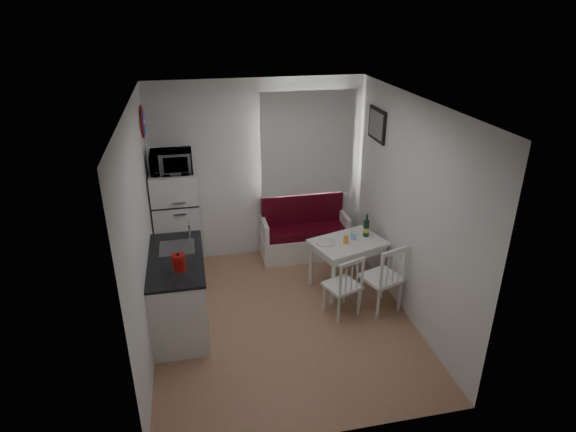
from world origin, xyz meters
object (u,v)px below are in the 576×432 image
chair_right (385,273)px  fridge (178,223)px  microwave (171,162)px  kettle (179,263)px  wine_bottle (366,225)px  bench (304,237)px  kitchen_counter (179,291)px  chair_left (345,281)px  dining_table (348,247)px

chair_right → fridge: 2.85m
microwave → kettle: microwave is taller
wine_bottle → bench: bearing=125.7°
fridge → wine_bottle: 2.55m
kitchen_counter → chair_left: kitchen_counter is taller
kitchen_counter → bench: 2.28m
chair_right → fridge: (-2.40, 1.52, 0.19)m
fridge → microwave: 0.90m
microwave → wine_bottle: bearing=-16.2°
chair_left → kettle: size_ratio=2.21×
chair_left → wine_bottle: 0.98m
dining_table → chair_right: size_ratio=1.95×
bench → kettle: (-1.78, -1.67, 0.70)m
chair_right → kettle: 2.41m
bench → kettle: 2.54m
bench → wine_bottle: size_ratio=4.08×
kettle → kitchen_counter: bearing=98.8°
kitchen_counter → microwave: 1.68m
kettle → chair_right: bearing=1.0°
kettle → wine_bottle: bearing=18.6°
microwave → dining_table: bearing=-20.5°
kitchen_counter → microwave: bearing=89.1°
dining_table → fridge: bearing=141.0°
microwave → wine_bottle: 2.66m
kitchen_counter → kettle: (0.05, -0.32, 0.55)m
dining_table → fridge: 2.32m
chair_right → kettle: (-2.37, -0.04, 0.45)m
chair_left → chair_right: chair_right is taller
microwave → kettle: 1.64m
kitchen_counter → chair_left: bearing=-7.9°
dining_table → wine_bottle: bearing=2.5°
kitchen_counter → dining_table: bearing=10.1°
wine_bottle → fridge: bearing=162.7°
kitchen_counter → dining_table: (2.17, 0.39, 0.14)m
chair_right → microwave: 3.02m
kitchen_counter → fridge: fridge is taller
dining_table → chair_right: 0.71m
chair_left → kitchen_counter: bearing=152.1°
fridge → bench: bearing=3.5°
kitchen_counter → wine_bottle: (2.45, 0.49, 0.38)m
kitchen_counter → microwave: microwave is taller
chair_left → chair_right: bearing=-21.2°
fridge → chair_right: bearing=-32.3°
chair_right → microwave: (-2.40, 1.47, 1.08)m
bench → chair_left: bench is taller
kitchen_counter → wine_bottle: 2.53m
chair_right → microwave: bearing=129.4°
chair_left → fridge: size_ratio=0.32×
bench → wine_bottle: wine_bottle is taller
microwave → chair_left: bearing=-37.5°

